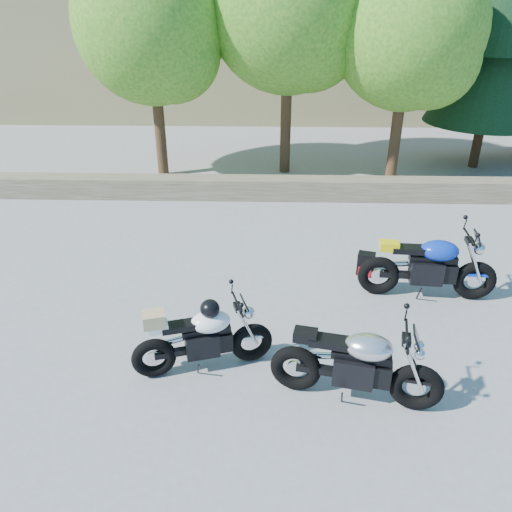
# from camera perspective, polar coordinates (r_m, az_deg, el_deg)

# --- Properties ---
(ground) EXTENTS (90.00, 90.00, 0.00)m
(ground) POSITION_cam_1_polar(r_m,az_deg,el_deg) (7.25, -1.83, -8.91)
(ground) COLOR gray
(ground) RESTS_ON ground
(stone_wall) EXTENTS (22.00, 0.55, 0.50)m
(stone_wall) POSITION_cam_1_polar(r_m,az_deg,el_deg) (12.04, -0.33, 7.78)
(stone_wall) COLOR brown
(stone_wall) RESTS_ON ground
(tree_decid_left) EXTENTS (3.67, 3.67, 5.62)m
(tree_decid_left) POSITION_cam_1_polar(r_m,az_deg,el_deg) (13.28, -11.48, 24.08)
(tree_decid_left) COLOR #382314
(tree_decid_left) RESTS_ON ground
(tree_decid_mid) EXTENTS (4.08, 4.08, 6.24)m
(tree_decid_mid) POSITION_cam_1_polar(r_m,az_deg,el_deg) (13.38, 4.28, 26.25)
(tree_decid_mid) COLOR #382314
(tree_decid_mid) RESTS_ON ground
(tree_decid_right) EXTENTS (3.54, 3.54, 5.41)m
(tree_decid_right) POSITION_cam_1_polar(r_m,az_deg,el_deg) (13.21, 17.57, 22.82)
(tree_decid_right) COLOR #382314
(tree_decid_right) RESTS_ON ground
(conifer_near) EXTENTS (3.17, 3.17, 7.06)m
(conifer_near) POSITION_cam_1_polar(r_m,az_deg,el_deg) (15.20, 26.25, 22.57)
(conifer_near) COLOR #382314
(conifer_near) RESTS_ON ground
(silver_bike) EXTENTS (2.02, 0.71, 1.02)m
(silver_bike) POSITION_cam_1_polar(r_m,az_deg,el_deg) (6.05, 11.48, -12.15)
(silver_bike) COLOR black
(silver_bike) RESTS_ON ground
(white_bike) EXTENTS (1.79, 0.74, 1.01)m
(white_bike) POSITION_cam_1_polar(r_m,az_deg,el_deg) (6.41, -6.16, -9.12)
(white_bike) COLOR black
(white_bike) RESTS_ON ground
(blue_bike) EXTENTS (2.16, 0.68, 1.08)m
(blue_bike) POSITION_cam_1_polar(r_m,az_deg,el_deg) (8.30, 19.17, -1.23)
(blue_bike) COLOR black
(blue_bike) RESTS_ON ground
(backpack) EXTENTS (0.34, 0.31, 0.39)m
(backpack) POSITION_cam_1_polar(r_m,az_deg,el_deg) (8.86, 12.44, -0.90)
(backpack) COLOR black
(backpack) RESTS_ON ground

